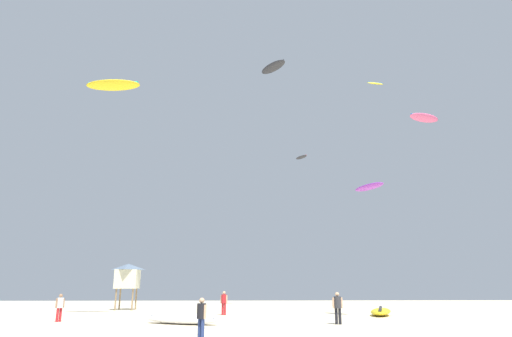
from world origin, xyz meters
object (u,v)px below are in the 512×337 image
Objects in this scene: kite_grounded_mid at (381,311)px; lifeguard_tower at (128,276)px; person_midground at (338,305)px; kite_aloft_5 at (273,67)px; kite_aloft_1 at (375,83)px; person_foreground at (201,315)px; kite_aloft_3 at (369,187)px; kite_aloft_2 at (301,157)px; kite_aloft_4 at (113,85)px; kite_grounded_near at (182,319)px; person_right at (224,301)px; kite_aloft_0 at (424,118)px; person_left at (60,305)px.

lifeguard_tower reaches higher than kite_grounded_mid.
kite_aloft_5 is (-1.78, 19.95, 25.24)m from person_midground.
kite_aloft_1 reaches higher than lifeguard_tower.
person_foreground is 26.19m from lifeguard_tower.
kite_aloft_3 is (11.12, 13.01, 8.23)m from person_foreground.
person_foreground is 0.77× the size of kite_aloft_2.
kite_grounded_mid is 32.62m from kite_aloft_1.
kite_grounded_mid is 29.40m from kite_aloft_5.
kite_aloft_4 is (0.56, -11.66, 13.87)m from lifeguard_tower.
person_right is at bearing 75.75° from kite_grounded_near.
person_right is 32.95m from kite_aloft_0.
kite_aloft_1 reaches higher than kite_aloft_0.
person_left is at bearing -111.01° from kite_aloft_4.
person_midground is 0.84× the size of kite_aloft_2.
kite_aloft_2 reaches higher than person_foreground.
kite_aloft_4 reaches higher than person_left.
person_foreground is at bearing -37.09° from person_midground.
person_left is 0.38× the size of kite_aloft_0.
person_left is 0.39× the size of lifeguard_tower.
kite_aloft_4 is (-20.20, -2.29, 16.63)m from kite_grounded_mid.
lifeguard_tower is 0.98× the size of kite_aloft_4.
kite_aloft_1 reaches higher than kite_aloft_2.
kite_aloft_1 is (27.53, 7.99, 24.00)m from lifeguard_tower.
kite_aloft_5 is at bearing 111.93° from kite_aloft_3.
kite_grounded_mid is at bearing 6.46° from kite_aloft_4.
person_foreground is at bearing 178.49° from person_left.
kite_aloft_0 is (32.45, 19.25, 20.22)m from person_left.
kite_aloft_5 is at bearing -178.27° from person_right.
kite_aloft_3 is (1.45, -23.21, -9.06)m from kite_aloft_2.
kite_aloft_4 is at bearing -87.26° from lifeguard_tower.
kite_aloft_3 reaches higher than person_foreground.
kite_aloft_3 is at bearing 21.87° from kite_grounded_near.
kite_aloft_5 reaches higher than person_foreground.
person_midground is 11.23m from person_right.
kite_aloft_0 is at bearing 27.50° from kite_aloft_4.
person_right is 0.46× the size of kite_aloft_5.
person_left is at bearing -166.23° from kite_grounded_mid.
kite_aloft_2 is at bearing 96.51° from kite_grounded_mid.
person_left is 44.52m from kite_aloft_1.
kite_grounded_near is at bearing -111.79° from kite_aloft_2.
person_left is 0.38× the size of kite_aloft_4.
person_right is at bearing -138.54° from kite_aloft_1.
person_right is 27.80m from kite_aloft_2.
person_left is at bearing -92.14° from person_midground.
kite_aloft_0 reaches higher than person_foreground.
kite_aloft_3 is at bearing -30.33° from lifeguard_tower.
kite_aloft_5 reaches higher than person_right.
person_foreground reaches higher than kite_grounded_near.
kite_aloft_2 is (9.66, 36.22, 17.29)m from person_foreground.
kite_aloft_3 is (10.62, -3.40, 8.16)m from person_right.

